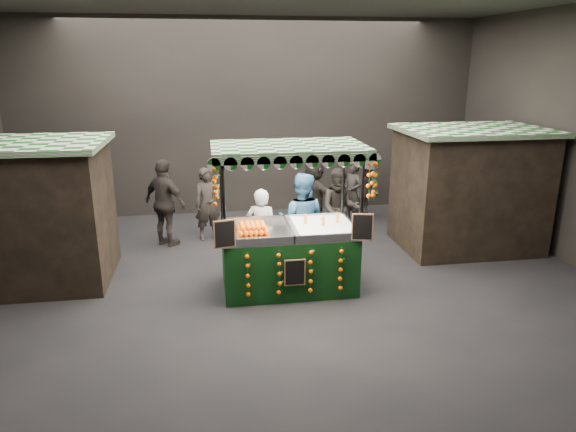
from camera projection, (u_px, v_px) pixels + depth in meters
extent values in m
plane|color=black|center=(275.00, 287.00, 9.39)|extent=(12.00, 12.00, 0.00)
cube|color=black|center=(249.00, 118.00, 13.39)|extent=(12.00, 0.10, 5.00)
cube|color=black|center=(360.00, 260.00, 3.94)|extent=(12.00, 0.10, 5.00)
cube|color=black|center=(26.00, 216.00, 9.31)|extent=(2.80, 2.00, 2.50)
cube|color=#104D16|center=(15.00, 145.00, 8.93)|extent=(3.00, 2.20, 0.10)
cube|color=black|center=(468.00, 191.00, 11.11)|extent=(2.80, 2.00, 2.50)
cube|color=#104D16|center=(474.00, 130.00, 10.73)|extent=(3.00, 2.20, 0.10)
cube|color=black|center=(288.00, 261.00, 9.20)|extent=(2.31, 1.26, 1.05)
cube|color=silver|center=(288.00, 232.00, 9.04)|extent=(2.31, 1.26, 0.04)
cylinder|color=black|center=(225.00, 236.00, 8.26)|extent=(0.05, 0.05, 2.52)
cylinder|color=black|center=(361.00, 229.00, 8.59)|extent=(0.05, 0.05, 2.52)
cylinder|color=black|center=(223.00, 215.00, 9.39)|extent=(0.05, 0.05, 2.52)
cylinder|color=black|center=(342.00, 209.00, 9.72)|extent=(0.05, 0.05, 2.52)
cube|color=#104D16|center=(288.00, 147.00, 8.61)|extent=(2.57, 1.52, 0.08)
cube|color=silver|center=(324.00, 227.00, 9.12)|extent=(1.03, 1.13, 0.08)
cube|color=black|center=(225.00, 234.00, 8.18)|extent=(0.35, 0.10, 0.46)
cube|color=black|center=(362.00, 227.00, 8.52)|extent=(0.35, 0.10, 0.46)
cube|color=black|center=(295.00, 273.00, 8.55)|extent=(0.36, 0.03, 0.46)
imported|color=gray|center=(262.00, 231.00, 9.83)|extent=(0.70, 0.57, 1.66)
imported|color=navy|center=(301.00, 221.00, 9.99)|extent=(1.12, 0.99, 1.91)
imported|color=#2D2725|center=(208.00, 204.00, 11.66)|extent=(0.69, 0.55, 1.66)
imported|color=black|center=(340.00, 209.00, 11.08)|extent=(0.98, 0.84, 1.77)
imported|color=#2D2825|center=(165.00, 203.00, 11.24)|extent=(1.16, 1.09, 1.93)
imported|color=#2E2926|center=(367.00, 189.00, 13.33)|extent=(1.11, 1.07, 1.52)
imported|color=#282320|center=(70.00, 215.00, 10.87)|extent=(0.81, 0.55, 1.63)
imported|color=#2B2823|center=(315.00, 194.00, 12.34)|extent=(1.18, 1.71, 1.77)
imported|color=#2C2924|center=(352.00, 193.00, 12.80)|extent=(0.59, 0.68, 1.58)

